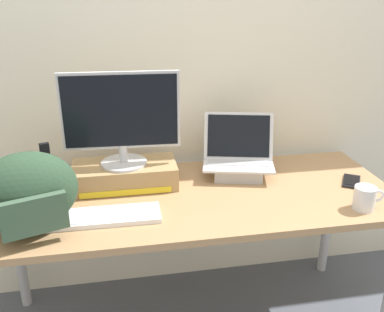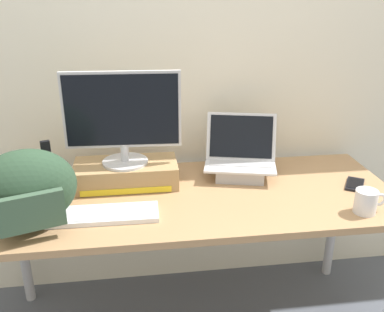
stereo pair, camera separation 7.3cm
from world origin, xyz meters
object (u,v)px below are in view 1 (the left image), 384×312
Objects in this scene: open_laptop at (238,163)px; plush_toy at (32,184)px; external_keyboard at (105,216)px; toner_box_yellow at (125,175)px; cell_phone at (351,181)px; desktop_monitor at (121,118)px; coffee_mug at (365,198)px; messenger_backpack at (27,193)px.

open_laptop is 0.93m from plush_toy.
plush_toy reaches higher than external_keyboard.
toner_box_yellow reaches higher than cell_phone.
open_laptop is 0.53m from cell_phone.
external_keyboard is at bearing -141.26° from cell_phone.
desktop_monitor is 0.43m from external_keyboard.
cell_phone is at bearing 71.35° from coffee_mug.
external_keyboard is 3.65× the size of plush_toy.
external_keyboard is at bearing -38.86° from plush_toy.
open_laptop reaches higher than plush_toy.
toner_box_yellow is 0.91× the size of desktop_monitor.
external_keyboard is 1.13m from cell_phone.
desktop_monitor is (-0.00, -0.00, 0.27)m from toner_box_yellow.
open_laptop reaches higher than external_keyboard.
coffee_mug reaches higher than cell_phone.
external_keyboard is at bearing -13.34° from messenger_backpack.
desktop_monitor is 1.09m from cell_phone.
messenger_backpack is 1.31m from coffee_mug.
messenger_backpack reaches higher than plush_toy.
external_keyboard is 1.04m from coffee_mug.
desktop_monitor is at bearing 22.52° from messenger_backpack.
desktop_monitor is at bearing 73.95° from external_keyboard.
open_laptop reaches higher than coffee_mug.
open_laptop is 2.88× the size of coffee_mug.
open_laptop reaches higher than toner_box_yellow.
toner_box_yellow is at bearing -163.17° from open_laptop.
open_laptop is at bearing 3.11° from toner_box_yellow.
messenger_backpack is at bearing -145.39° from open_laptop.
toner_box_yellow is 1.04m from cell_phone.
cell_phone is at bearing -6.48° from open_laptop.
desktop_monitor is 1.06m from coffee_mug.
external_keyboard is (-0.09, -0.29, -0.31)m from desktop_monitor.
messenger_backpack is (-0.89, -0.34, 0.09)m from open_laptop.
external_keyboard is 3.31× the size of coffee_mug.
coffee_mug is 0.81× the size of cell_phone.
plush_toy is at bearing 165.35° from coffee_mug.
coffee_mug is at bearing -14.65° from plush_toy.
desktop_monitor reaches higher than external_keyboard.
messenger_backpack is 3.64× the size of plush_toy.
messenger_backpack is 3.30× the size of coffee_mug.
open_laptop is (0.54, 0.03, -0.26)m from desktop_monitor.
toner_box_yellow is 1.08× the size of messenger_backpack.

